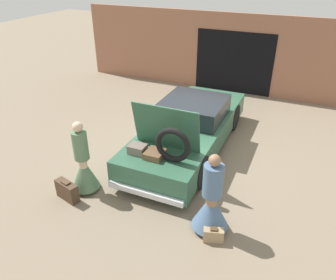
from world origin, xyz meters
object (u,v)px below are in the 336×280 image
object	(u,v)px
person_left	(84,167)
person_right	(211,204)
suitcase_beside_right_person	(213,235)
car	(189,128)
suitcase_beside_left_person	(67,191)

from	to	relation	value
person_left	person_right	bearing A→B (deg)	77.77
person_right	suitcase_beside_right_person	bearing A→B (deg)	-146.29
car	person_left	bearing A→B (deg)	-118.45
suitcase_beside_left_person	suitcase_beside_right_person	size ratio (longest dim) A/B	1.49
suitcase_beside_right_person	suitcase_beside_left_person	bearing A→B (deg)	-178.18
person_right	person_left	bearing A→B (deg)	93.22
person_right	suitcase_beside_left_person	bearing A→B (deg)	101.34
car	suitcase_beside_left_person	size ratio (longest dim) A/B	8.67
car	suitcase_beside_left_person	bearing A→B (deg)	-117.46
person_left	suitcase_beside_right_person	xyz separation A→B (m)	(2.97, -0.32, -0.45)
person_right	suitcase_beside_left_person	world-z (taller)	person_right
car	suitcase_beside_right_person	distance (m)	3.34
car	suitcase_beside_left_person	world-z (taller)	car
suitcase_beside_left_person	suitcase_beside_right_person	distance (m)	3.13
car	person_left	world-z (taller)	car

